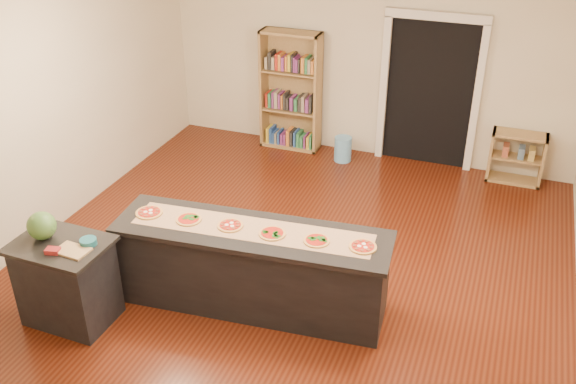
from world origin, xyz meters
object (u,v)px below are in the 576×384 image
at_px(bookshelf, 291,91).
at_px(kitchen_island, 252,268).
at_px(watermelon, 42,226).
at_px(waste_bin, 343,149).
at_px(side_counter, 67,281).
at_px(low_shelf, 516,158).

bearing_deg(bookshelf, kitchen_island, -75.31).
bearing_deg(watermelon, waste_bin, 68.53).
bearing_deg(watermelon, kitchen_island, 23.89).
bearing_deg(bookshelf, waste_bin, -12.65).
bearing_deg(side_counter, bookshelf, 83.59).
distance_m(low_shelf, waste_bin, 2.42).
xyz_separation_m(bookshelf, waste_bin, (0.90, -0.20, -0.71)).
xyz_separation_m(low_shelf, watermelon, (-4.12, -4.55, 0.66)).
bearing_deg(waste_bin, side_counter, -109.09).
height_order(bookshelf, watermelon, bookshelf).
relative_size(side_counter, watermelon, 3.31).
distance_m(side_counter, watermelon, 0.61).
bearing_deg(bookshelf, side_counter, -97.65).
bearing_deg(low_shelf, side_counter, -130.56).
height_order(side_counter, bookshelf, bookshelf).
xyz_separation_m(kitchen_island, watermelon, (-1.80, -0.80, 0.57)).
distance_m(bookshelf, waste_bin, 1.17).
bearing_deg(waste_bin, watermelon, -111.47).
xyz_separation_m(waste_bin, watermelon, (-1.71, -4.35, 0.84)).
bearing_deg(watermelon, side_counter, -8.54).
bearing_deg(low_shelf, watermelon, -132.13).
bearing_deg(low_shelf, kitchen_island, -121.73).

